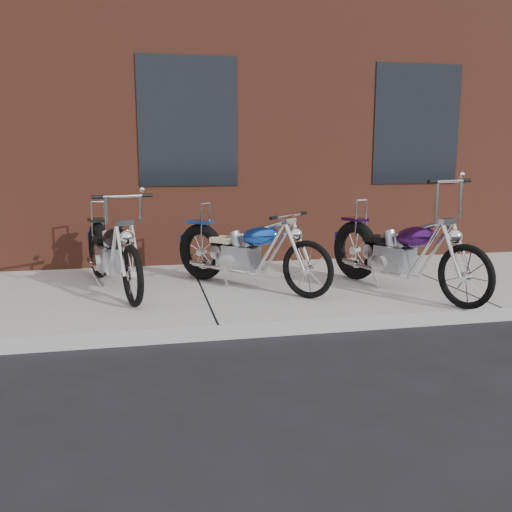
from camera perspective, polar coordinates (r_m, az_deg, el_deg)
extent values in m
plane|color=black|center=(5.20, -3.97, -8.86)|extent=(120.00, 120.00, 0.00)
cube|color=#9E9E9E|center=(6.60, -5.72, -4.01)|extent=(22.00, 3.00, 0.15)
cube|color=brown|center=(13.08, -9.20, 20.33)|extent=(22.00, 10.00, 8.00)
torus|color=black|center=(6.96, 11.27, 0.41)|extent=(0.41, 0.76, 0.76)
torus|color=black|center=(5.92, 22.39, -2.29)|extent=(0.32, 0.66, 0.68)
cube|color=#929BA5|center=(6.51, 15.37, -0.55)|extent=(0.43, 0.50, 0.32)
ellipsoid|color=#3F145A|center=(6.27, 17.50, 1.76)|extent=(0.46, 0.64, 0.32)
cube|color=black|center=(6.66, 13.71, 1.60)|extent=(0.34, 0.37, 0.06)
cylinder|color=silver|center=(5.94, 21.54, 0.53)|extent=(0.15, 0.30, 0.57)
cylinder|color=silver|center=(5.95, 20.96, 7.34)|extent=(0.55, 0.24, 0.03)
cylinder|color=silver|center=(6.85, 11.88, 3.60)|extent=(0.03, 0.03, 0.51)
cylinder|color=silver|center=(6.78, 14.58, -1.26)|extent=(0.39, 0.90, 0.05)
torus|color=black|center=(6.88, -4.85, 0.32)|extent=(0.59, 0.63, 0.73)
torus|color=black|center=(5.98, 6.68, -1.59)|extent=(0.49, 0.53, 0.66)
cube|color=#929BA5|center=(6.48, -0.54, -0.36)|extent=(0.48, 0.49, 0.30)
ellipsoid|color=blue|center=(6.27, 1.53, 1.99)|extent=(0.57, 0.59, 0.31)
cube|color=beige|center=(6.60, -2.36, 1.61)|extent=(0.37, 0.37, 0.06)
cylinder|color=silver|center=(5.99, 5.69, 1.04)|extent=(0.23, 0.24, 0.54)
cylinder|color=silver|center=(6.01, 4.71, 4.22)|extent=(0.43, 0.39, 0.03)
cylinder|color=silver|center=(6.77, -4.38, 3.45)|extent=(0.03, 0.03, 0.48)
cylinder|color=silver|center=(6.73, -1.43, -1.09)|extent=(0.64, 0.71, 0.05)
torus|color=black|center=(7.22, -15.97, 0.46)|extent=(0.35, 0.74, 0.73)
torus|color=black|center=(5.69, -12.46, -2.33)|extent=(0.26, 0.66, 0.66)
cube|color=#929BA5|center=(6.59, -14.74, -0.48)|extent=(0.39, 0.47, 0.31)
ellipsoid|color=black|center=(6.27, -14.24, 1.74)|extent=(0.41, 0.61, 0.31)
cube|color=black|center=(6.81, -15.34, 1.57)|extent=(0.32, 0.34, 0.06)
cylinder|color=silver|center=(5.76, -12.91, 0.52)|extent=(0.12, 0.30, 0.55)
cylinder|color=silver|center=(5.82, -13.47, 6.08)|extent=(0.55, 0.19, 0.03)
cylinder|color=silver|center=(7.08, -15.98, 3.45)|extent=(0.03, 0.03, 0.49)
cylinder|color=silver|center=(6.86, -14.14, -1.17)|extent=(0.31, 0.89, 0.05)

